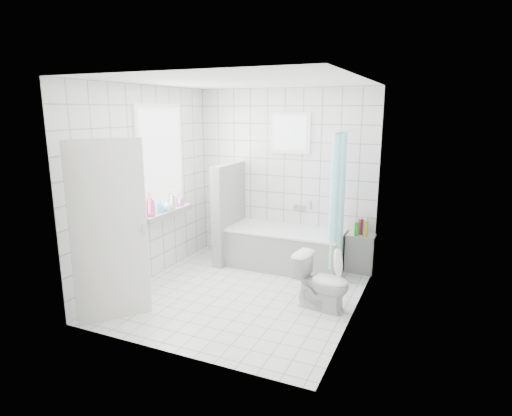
% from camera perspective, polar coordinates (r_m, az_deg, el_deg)
% --- Properties ---
extents(ground, '(3.00, 3.00, 0.00)m').
position_cam_1_polar(ground, '(5.55, -1.89, -11.34)').
color(ground, white).
rests_on(ground, ground).
extents(ceiling, '(3.00, 3.00, 0.00)m').
position_cam_1_polar(ceiling, '(5.07, -2.12, 16.53)').
color(ceiling, white).
rests_on(ceiling, ground).
extents(wall_back, '(2.80, 0.02, 2.60)m').
position_cam_1_polar(wall_back, '(6.52, 3.77, 4.25)').
color(wall_back, white).
rests_on(wall_back, ground).
extents(wall_front, '(2.80, 0.02, 2.60)m').
position_cam_1_polar(wall_front, '(3.89, -11.66, -1.94)').
color(wall_front, white).
rests_on(wall_front, ground).
extents(wall_left, '(0.02, 3.00, 2.60)m').
position_cam_1_polar(wall_left, '(5.89, -14.37, 2.94)').
color(wall_left, white).
rests_on(wall_left, ground).
extents(wall_right, '(0.02, 3.00, 2.60)m').
position_cam_1_polar(wall_right, '(4.73, 13.47, 0.59)').
color(wall_right, white).
rests_on(wall_right, ground).
extents(window_left, '(0.01, 0.90, 1.40)m').
position_cam_1_polar(window_left, '(6.06, -12.44, 6.18)').
color(window_left, white).
rests_on(window_left, wall_left).
extents(window_back, '(0.50, 0.01, 0.50)m').
position_cam_1_polar(window_back, '(6.38, 4.57, 9.92)').
color(window_back, white).
rests_on(window_back, wall_back).
extents(window_sill, '(0.18, 1.02, 0.08)m').
position_cam_1_polar(window_sill, '(6.16, -11.77, -0.68)').
color(window_sill, white).
rests_on(window_sill, wall_left).
extents(door, '(0.52, 0.66, 2.00)m').
position_cam_1_polar(door, '(4.84, -18.94, -3.12)').
color(door, silver).
rests_on(door, ground).
extents(bathtub, '(1.67, 0.77, 0.58)m').
position_cam_1_polar(bathtub, '(6.35, 3.92, -5.36)').
color(bathtub, white).
rests_on(bathtub, ground).
extents(partition_wall, '(0.15, 0.85, 1.50)m').
position_cam_1_polar(partition_wall, '(6.53, -3.62, -0.65)').
color(partition_wall, white).
rests_on(partition_wall, ground).
extents(tiled_ledge, '(0.40, 0.24, 0.55)m').
position_cam_1_polar(tiled_ledge, '(6.34, 13.71, -5.89)').
color(tiled_ledge, white).
rests_on(tiled_ledge, ground).
extents(toilet, '(0.68, 0.44, 0.66)m').
position_cam_1_polar(toilet, '(5.10, 8.78, -9.72)').
color(toilet, white).
rests_on(toilet, ground).
extents(curtain_rod, '(0.02, 0.80, 0.02)m').
position_cam_1_polar(curtain_rod, '(5.80, 11.43, 9.91)').
color(curtain_rod, silver).
rests_on(curtain_rod, wall_back).
extents(shower_curtain, '(0.14, 0.48, 1.78)m').
position_cam_1_polar(shower_curtain, '(5.79, 10.75, 0.93)').
color(shower_curtain, '#56EBFF').
rests_on(shower_curtain, curtain_rod).
extents(tub_faucet, '(0.18, 0.06, 0.06)m').
position_cam_1_polar(tub_faucet, '(6.48, 5.84, 0.10)').
color(tub_faucet, silver).
rests_on(tub_faucet, wall_back).
extents(sill_bottles, '(0.17, 0.81, 0.31)m').
position_cam_1_polar(sill_bottles, '(6.05, -12.20, 0.65)').
color(sill_bottles, silver).
rests_on(sill_bottles, window_sill).
extents(ledge_bottles, '(0.19, 0.15, 0.23)m').
position_cam_1_polar(ledge_bottles, '(6.20, 13.94, -2.60)').
color(ledge_bottles, green).
rests_on(ledge_bottles, tiled_ledge).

